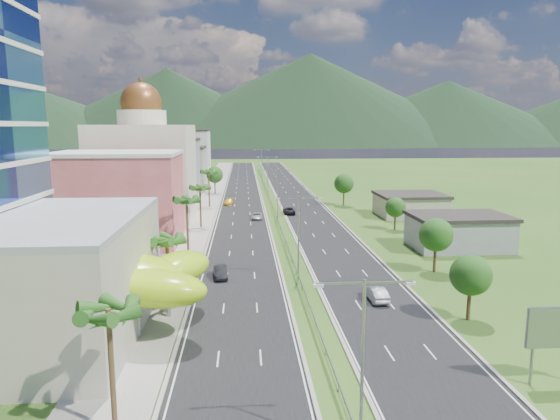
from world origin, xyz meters
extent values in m
plane|color=#2D5119|center=(0.00, 0.00, 0.00)|extent=(500.00, 500.00, 0.00)
cube|color=black|center=(-7.50, 90.00, 0.02)|extent=(11.00, 260.00, 0.04)
cube|color=black|center=(7.50, 90.00, 0.02)|extent=(11.00, 260.00, 0.04)
cube|color=gray|center=(-17.00, 90.00, 0.06)|extent=(7.00, 260.00, 0.12)
cube|color=gray|center=(0.00, 72.00, 0.62)|extent=(0.08, 216.00, 0.28)
cube|color=gray|center=(0.00, 174.00, 0.35)|extent=(0.10, 0.12, 0.70)
cylinder|color=gray|center=(0.00, -25.00, 5.50)|extent=(0.20, 0.20, 11.00)
cube|color=gray|center=(-1.44, -25.00, 10.80)|extent=(2.88, 0.12, 0.12)
cube|color=gray|center=(1.44, -25.00, 10.80)|extent=(2.88, 0.12, 0.12)
cube|color=silver|center=(-2.72, -25.00, 10.70)|extent=(0.60, 0.25, 0.18)
cube|color=silver|center=(2.72, -25.00, 10.70)|extent=(0.60, 0.25, 0.18)
cylinder|color=gray|center=(0.00, 10.00, 5.50)|extent=(0.20, 0.20, 11.00)
cube|color=gray|center=(-1.44, 10.00, 10.80)|extent=(2.88, 0.12, 0.12)
cube|color=gray|center=(1.44, 10.00, 10.80)|extent=(2.88, 0.12, 0.12)
cube|color=silver|center=(-2.72, 10.00, 10.70)|extent=(0.60, 0.25, 0.18)
cube|color=silver|center=(2.72, 10.00, 10.70)|extent=(0.60, 0.25, 0.18)
cylinder|color=gray|center=(0.00, 50.00, 5.50)|extent=(0.20, 0.20, 11.00)
cube|color=gray|center=(-1.44, 50.00, 10.80)|extent=(2.88, 0.12, 0.12)
cube|color=gray|center=(1.44, 50.00, 10.80)|extent=(2.88, 0.12, 0.12)
cube|color=silver|center=(-2.72, 50.00, 10.70)|extent=(0.60, 0.25, 0.18)
cube|color=silver|center=(2.72, 50.00, 10.70)|extent=(0.60, 0.25, 0.18)
cylinder|color=gray|center=(0.00, 95.00, 5.50)|extent=(0.20, 0.20, 11.00)
cube|color=gray|center=(-1.44, 95.00, 10.80)|extent=(2.88, 0.12, 0.12)
cube|color=gray|center=(1.44, 95.00, 10.80)|extent=(2.88, 0.12, 0.12)
cube|color=silver|center=(-2.72, 95.00, 10.70)|extent=(0.60, 0.25, 0.18)
cube|color=silver|center=(2.72, 95.00, 10.70)|extent=(0.60, 0.25, 0.18)
cylinder|color=gray|center=(0.00, 140.00, 5.50)|extent=(0.20, 0.20, 11.00)
cube|color=gray|center=(-1.44, 140.00, 10.80)|extent=(2.88, 0.12, 0.12)
cube|color=gray|center=(1.44, 140.00, 10.80)|extent=(2.88, 0.12, 0.12)
cube|color=silver|center=(-2.72, 140.00, 10.70)|extent=(0.60, 0.25, 0.18)
cube|color=silver|center=(2.72, 140.00, 10.70)|extent=(0.60, 0.25, 0.18)
cylinder|color=gray|center=(-24.00, -2.00, 2.00)|extent=(0.50, 0.50, 4.00)
cylinder|color=gray|center=(-17.00, -7.00, 2.00)|extent=(0.50, 0.50, 4.00)
cylinder|color=gray|center=(-21.00, -10.00, 2.00)|extent=(0.50, 0.50, 4.00)
cylinder|color=gray|center=(-15.00, -2.00, 2.00)|extent=(0.50, 0.50, 4.00)
cube|color=#C85254|center=(-28.00, 32.00, 7.50)|extent=(20.00, 15.00, 15.00)
cube|color=beige|center=(-28.00, 55.00, 10.00)|extent=(20.00, 20.00, 20.00)
cylinder|color=beige|center=(-28.00, 55.00, 21.50)|extent=(10.00, 10.00, 3.00)
sphere|color=brown|center=(-28.00, 55.00, 24.50)|extent=(8.40, 8.40, 8.40)
cube|color=gray|center=(-27.00, 80.00, 8.00)|extent=(16.00, 15.00, 16.00)
cube|color=#A39A86|center=(-27.00, 102.00, 6.50)|extent=(16.00, 15.00, 13.00)
cube|color=silver|center=(-27.00, 125.00, 9.00)|extent=(16.00, 15.00, 18.00)
cylinder|color=gray|center=(15.00, -18.00, 1.60)|extent=(0.24, 0.24, 3.20)
cube|color=#D85919|center=(17.00, -18.00, 4.60)|extent=(5.20, 0.35, 3.20)
cube|color=gray|center=(28.00, 25.00, 2.50)|extent=(15.00, 10.00, 5.00)
cube|color=#A39A86|center=(30.00, 55.00, 2.20)|extent=(14.00, 12.00, 4.40)
cylinder|color=#47301C|center=(-15.50, -22.00, 4.25)|extent=(0.36, 0.36, 8.50)
cylinder|color=#47301C|center=(-15.50, 2.00, 3.75)|extent=(0.36, 0.36, 7.50)
cylinder|color=#47301C|center=(-15.50, 22.00, 4.50)|extent=(0.36, 0.36, 9.00)
cylinder|color=#47301C|center=(-15.50, 45.00, 4.00)|extent=(0.36, 0.36, 8.00)
cylinder|color=#47301C|center=(-15.50, 70.00, 4.40)|extent=(0.36, 0.36, 8.80)
cylinder|color=#47301C|center=(-15.50, 95.00, 2.45)|extent=(0.40, 0.40, 4.90)
sphere|color=#27571B|center=(-15.50, 95.00, 5.60)|extent=(4.90, 4.90, 4.90)
cylinder|color=#47301C|center=(16.00, -5.00, 2.10)|extent=(0.40, 0.40, 4.20)
sphere|color=#27571B|center=(16.00, -5.00, 4.80)|extent=(4.20, 4.20, 4.20)
cylinder|color=#47301C|center=(19.00, 12.00, 2.27)|extent=(0.40, 0.40, 4.55)
sphere|color=#27571B|center=(19.00, 12.00, 5.20)|extent=(4.55, 4.55, 4.55)
cylinder|color=#47301C|center=(22.00, 40.00, 1.92)|extent=(0.40, 0.40, 3.85)
sphere|color=#27571B|center=(22.00, 40.00, 4.40)|extent=(3.85, 3.85, 3.85)
cylinder|color=#47301C|center=(18.00, 70.00, 2.45)|extent=(0.40, 0.40, 4.90)
sphere|color=#27571B|center=(18.00, 70.00, 5.60)|extent=(4.90, 4.90, 4.90)
imported|color=black|center=(-10.18, 11.42, 0.81)|extent=(2.18, 4.86, 1.55)
imported|color=#A8AAB0|center=(-4.25, 52.96, 0.69)|extent=(2.31, 4.76, 1.30)
imported|color=yellow|center=(-10.87, 73.70, 0.75)|extent=(2.50, 5.06, 1.41)
imported|color=#A3A7AB|center=(8.04, 1.36, 0.85)|extent=(1.93, 4.98, 1.62)
imported|color=black|center=(3.20, 58.97, 0.79)|extent=(2.61, 5.47, 1.51)
imported|color=black|center=(-10.65, 11.42, 0.70)|extent=(0.81, 2.10, 1.31)
camera|label=1|loc=(-6.93, -52.37, 19.78)|focal=32.00mm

